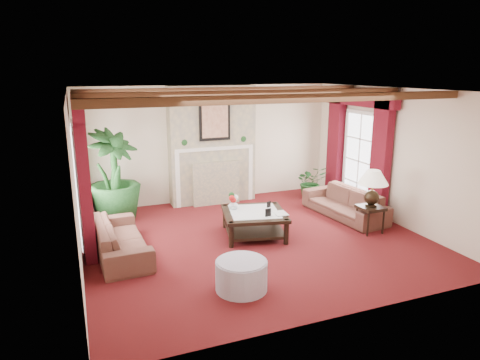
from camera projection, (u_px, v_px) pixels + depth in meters
name	position (u px, v px, depth m)	size (l,w,h in m)	color
floor	(255.00, 239.00, 7.89)	(6.00, 6.00, 0.00)	#4C0D12
ceiling	(257.00, 90.00, 7.22)	(6.00, 6.00, 0.00)	white
back_wall	(210.00, 144.00, 10.04)	(6.00, 0.02, 2.70)	beige
left_wall	(75.00, 184.00, 6.50)	(0.02, 5.50, 2.70)	beige
right_wall	(392.00, 156.00, 8.61)	(0.02, 5.50, 2.70)	beige
ceiling_beams	(256.00, 94.00, 7.23)	(6.00, 3.00, 0.12)	#3E2113
fireplace	(211.00, 85.00, 9.52)	(2.00, 0.52, 2.70)	tan
french_door_left	(72.00, 125.00, 7.22)	(0.10, 1.10, 2.16)	white
french_door_right	(363.00, 113.00, 9.31)	(0.10, 1.10, 2.16)	white
curtains_left	(76.00, 99.00, 7.16)	(0.20, 2.40, 2.55)	#490912
curtains_right	(360.00, 93.00, 9.16)	(0.20, 2.40, 2.55)	#490912
sofa_left	(120.00, 233.00, 7.15)	(0.65, 1.99, 0.77)	#370F1D
sofa_right	(345.00, 199.00, 9.05)	(0.78, 2.04, 0.78)	#370F1D
potted_palm	(115.00, 196.00, 8.75)	(2.03, 2.13, 1.06)	black
small_plant	(311.00, 185.00, 10.40)	(0.83, 0.90, 0.62)	black
coffee_table	(254.00, 224.00, 8.02)	(1.13, 1.13, 0.46)	black
side_table	(370.00, 219.00, 8.18)	(0.44, 0.44, 0.52)	black
ottoman	(241.00, 275.00, 6.03)	(0.74, 0.74, 0.43)	#9594A8
table_lamp	(372.00, 188.00, 8.03)	(0.57, 0.57, 0.72)	black
flower_vase	(233.00, 205.00, 8.09)	(0.25, 0.25, 0.18)	silver
book	(275.00, 207.00, 7.77)	(0.23, 0.04, 0.31)	black
photo_frame_a	(268.00, 213.00, 7.67)	(0.12, 0.02, 0.16)	black
photo_frame_b	(269.00, 205.00, 8.19)	(0.10, 0.02, 0.12)	black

